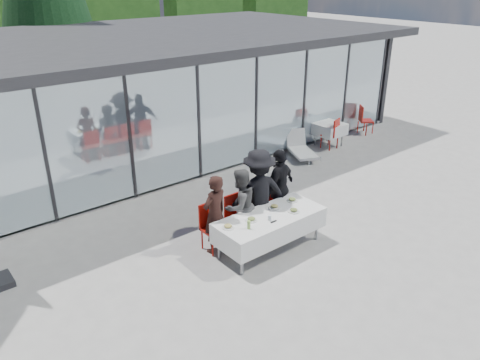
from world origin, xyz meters
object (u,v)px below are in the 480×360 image
object	(u,v)px
diner_d	(279,188)
plate_a	(228,226)
juice_bottle	(249,225)
lounger	(300,148)
spare_chair_b	(333,132)
folded_eyeglasses	(274,222)
spare_chair_a	(364,118)
spare_table_right	(329,129)
plate_d	(292,200)
diner_c	(259,192)
diner_chair_b	(236,215)
dining_table	(270,225)
diner_chair_a	(212,224)
plate_c	(274,207)
plate_extra	(294,210)
diner_b	(240,206)
diner_chair_d	(275,200)
plate_b	(251,219)
diner_chair_c	(255,208)
diner_a	(215,214)

from	to	relation	value
diner_d	plate_a	size ratio (longest dim) A/B	7.37
juice_bottle	lounger	bearing A→B (deg)	35.00
plate_a	spare_chair_b	size ratio (longest dim) A/B	0.24
folded_eyeglasses	spare_chair_a	size ratio (longest dim) A/B	0.14
juice_bottle	spare_table_right	size ratio (longest dim) A/B	0.19
plate_a	juice_bottle	size ratio (longest dim) A/B	1.44
plate_d	diner_c	bearing A→B (deg)	140.59
diner_chair_b	dining_table	bearing A→B (deg)	-71.25
diner_chair_a	plate_c	bearing A→B (deg)	-25.55
plate_extra	spare_chair_b	world-z (taller)	spare_chair_b
diner_chair_a	plate_c	xyz separation A→B (m)	(1.17, -0.56, 0.24)
dining_table	diner_chair_b	distance (m)	0.79
diner_chair_a	diner_c	world-z (taller)	diner_c
diner_chair_a	diner_b	xyz separation A→B (m)	(0.63, -0.12, 0.25)
plate_d	plate_extra	bearing A→B (deg)	-131.00
diner_d	diner_chair_d	bearing A→B (deg)	-107.09
dining_table	plate_b	world-z (taller)	plate_b
diner_chair_c	plate_b	bearing A→B (deg)	-134.84
diner_chair_a	diner_c	xyz separation A→B (m)	(1.13, -0.12, 0.40)
dining_table	plate_extra	distance (m)	0.56
diner_chair_a	juice_bottle	world-z (taller)	diner_chair_a
diner_chair_c	plate_c	size ratio (longest dim) A/B	4.09
diner_a	plate_a	xyz separation A→B (m)	(-0.06, -0.49, -0.04)
diner_c	spare_chair_b	distance (m)	5.78
plate_b	diner_chair_a	bearing A→B (deg)	124.86
folded_eyeglasses	lounger	world-z (taller)	folded_eyeglasses
plate_c	folded_eyeglasses	xyz separation A→B (m)	(-0.41, -0.42, -0.02)
diner_chair_c	plate_b	world-z (taller)	diner_chair_c
dining_table	spare_chair_b	size ratio (longest dim) A/B	2.32
plate_c	spare_chair_a	distance (m)	7.88
dining_table	diner_chair_c	distance (m)	0.79
folded_eyeglasses	diner_b	bearing A→B (deg)	98.82
diner_chair_a	diner_d	xyz separation A→B (m)	(1.72, -0.12, 0.34)
diner_b	spare_chair_b	distance (m)	6.23
diner_a	spare_chair_a	xyz separation A→B (m)	(8.35, 2.81, -0.28)
plate_extra	spare_table_right	world-z (taller)	plate_extra
spare_chair_a	folded_eyeglasses	bearing A→B (deg)	-154.17
spare_chair_a	lounger	xyz separation A→B (m)	(-3.23, -0.14, -0.28)
diner_chair_a	spare_chair_a	distance (m)	8.77
spare_table_right	spare_chair_a	xyz separation A→B (m)	(1.87, 0.08, -0.02)
diner_chair_c	diner_d	bearing A→B (deg)	-11.39
spare_chair_a	spare_chair_b	distance (m)	2.03
folded_eyeglasses	spare_table_right	xyz separation A→B (m)	(5.72, 3.59, -0.20)
diner_a	diner_d	size ratio (longest dim) A/B	0.93
diner_a	plate_c	xyz separation A→B (m)	(1.17, -0.44, -0.04)
diner_chair_d	diner_chair_b	bearing A→B (deg)	180.00
spare_chair_a	diner_chair_a	bearing A→B (deg)	-162.15
folded_eyeglasses	plate_a	bearing A→B (deg)	155.37
diner_chair_a	plate_d	size ratio (longest dim) A/B	4.09
plate_c	diner_chair_b	bearing A→B (deg)	134.23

